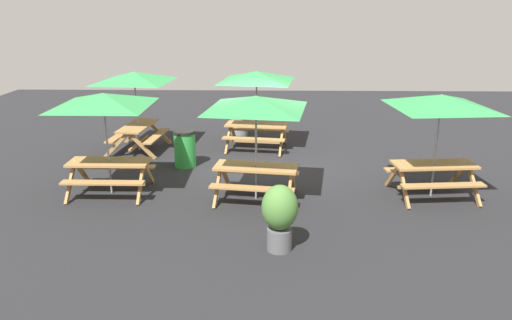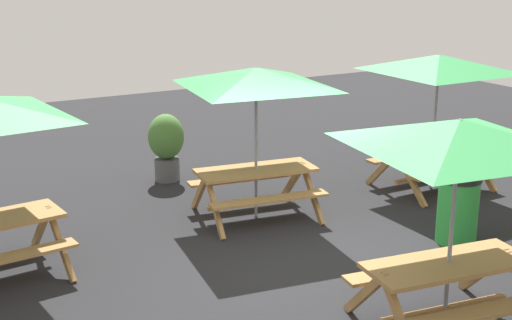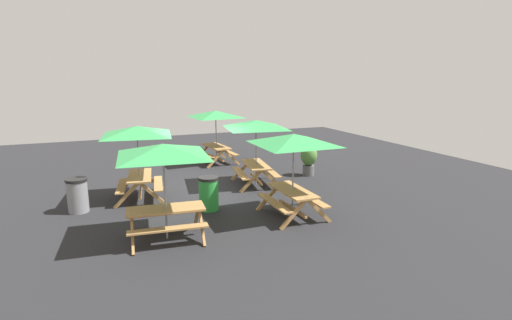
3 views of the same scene
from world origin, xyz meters
The scene contains 9 objects.
ground_plane centered at (0.00, 0.00, 0.00)m, with size 24.93×24.93×0.00m, color #232326.
picnic_table_0 centered at (-3.80, 1.68, 1.99)m, with size 2.81×2.81×2.34m.
picnic_table_1 centered at (3.67, -1.81, 1.99)m, with size 2.82×2.82×2.34m.
picnic_table_2 centered at (0.13, 1.94, 1.99)m, with size 2.80×2.80×2.34m.
picnic_table_3 centered at (3.44, 1.67, 1.99)m, with size 2.83×2.83×2.34m.
picnic_table_4 centered at (0.21, -2.02, 1.99)m, with size 2.80×2.80×2.34m.
trash_bin_green centered at (2.06, -0.32, 0.49)m, with size 0.59×0.59×0.98m.
trash_bin_gray centered at (0.83, -3.81, 0.49)m, with size 0.59×0.59×0.98m.
potted_plant_0 centered at (-0.33, 4.33, 0.68)m, with size 0.63×0.63×1.20m.
Camera 1 is at (-0.11, 12.24, 4.14)m, focal length 35.00 mm.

